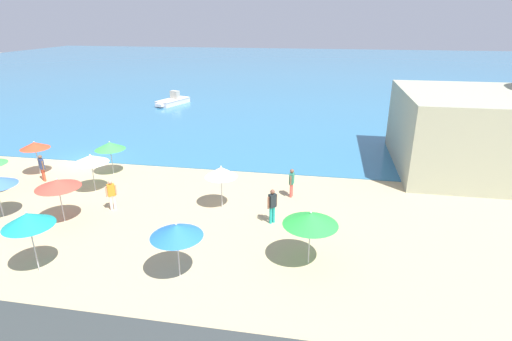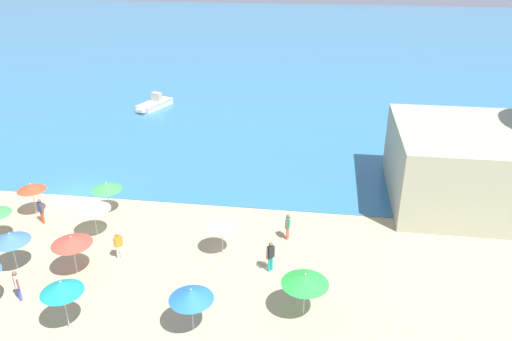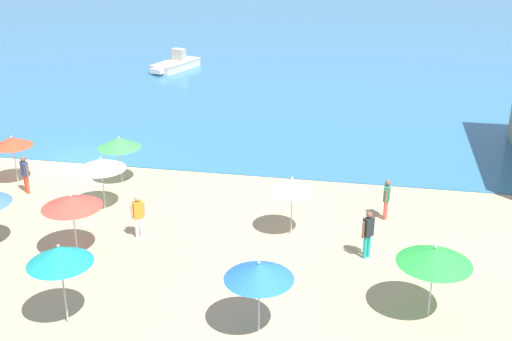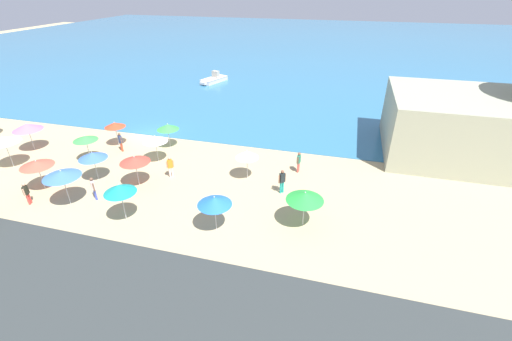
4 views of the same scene
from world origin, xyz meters
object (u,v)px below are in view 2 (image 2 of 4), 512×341
object	(u,v)px
beach_umbrella_5	(191,295)
bather_4	(41,210)
bather_1	(288,225)
beach_umbrella_6	(71,241)
bather_2	(118,244)
beach_umbrella_15	(107,186)
bather_5	(17,284)
beach_umbrella_13	(305,279)
beach_umbrella_14	(222,222)
skiff_nearshore	(154,104)
beach_umbrella_0	(10,238)
bather_0	(271,255)
beach_umbrella_2	(93,206)
beach_umbrella_10	(31,187)
beach_umbrella_12	(61,287)

from	to	relation	value
beach_umbrella_5	bather_4	bearing A→B (deg)	146.11
beach_umbrella_5	bather_1	world-z (taller)	beach_umbrella_5
beach_umbrella_6	bather_1	distance (m)	11.88
bather_4	beach_umbrella_6	bearing A→B (deg)	-45.60
bather_2	beach_umbrella_15	bearing A→B (deg)	118.57
beach_umbrella_15	bather_5	distance (m)	8.90
beach_umbrella_6	bather_5	world-z (taller)	beach_umbrella_6
beach_umbrella_13	beach_umbrella_14	bearing A→B (deg)	137.21
beach_umbrella_5	bather_5	distance (m)	9.07
bather_4	bather_5	distance (m)	7.44
bather_5	skiff_nearshore	bearing A→B (deg)	96.09
beach_umbrella_0	bather_0	xyz separation A→B (m)	(13.49, 1.75, -0.96)
beach_umbrella_2	bather_4	bearing A→B (deg)	167.64
beach_umbrella_0	bather_5	world-z (taller)	beach_umbrella_0
beach_umbrella_10	beach_umbrella_12	world-z (taller)	beach_umbrella_12
bather_5	beach_umbrella_12	bearing A→B (deg)	-24.41
bather_0	bather_1	size ratio (longest dim) A/B	1.07
beach_umbrella_10	beach_umbrella_15	size ratio (longest dim) A/B	1.01
beach_umbrella_6	beach_umbrella_12	distance (m)	4.21
skiff_nearshore	bather_4	bearing A→B (deg)	-88.66
beach_umbrella_0	bather_4	xyz separation A→B (m)	(-1.08, 4.63, -1.02)
beach_umbrella_15	skiff_nearshore	distance (m)	21.73
bather_2	bather_4	size ratio (longest dim) A/B	1.00
beach_umbrella_10	beach_umbrella_15	distance (m)	4.68
beach_umbrella_14	skiff_nearshore	size ratio (longest dim) A/B	0.50
beach_umbrella_5	bather_2	distance (m)	7.41
beach_umbrella_2	bather_2	world-z (taller)	beach_umbrella_2
beach_umbrella_0	bather_1	distance (m)	15.02
bather_0	beach_umbrella_2	bearing A→B (deg)	169.23
bather_4	beach_umbrella_14	bearing A→B (deg)	-7.95
beach_umbrella_14	beach_umbrella_5	bearing A→B (deg)	-90.88
bather_1	beach_umbrella_13	bearing A→B (deg)	-78.55
bather_4	skiff_nearshore	xyz separation A→B (m)	(-0.54, 23.15, -0.50)
beach_umbrella_10	beach_umbrella_13	world-z (taller)	beach_umbrella_13
beach_umbrella_0	beach_umbrella_6	distance (m)	3.36
beach_umbrella_0	beach_umbrella_15	bearing A→B (deg)	68.97
beach_umbrella_5	bather_0	bearing A→B (deg)	59.15
bather_2	bather_4	xyz separation A→B (m)	(-6.18, 2.92, -0.00)
beach_umbrella_12	beach_umbrella_13	distance (m)	10.80
beach_umbrella_13	skiff_nearshore	size ratio (longest dim) A/B	0.50
bather_1	bather_5	xyz separation A→B (m)	(-12.55, -7.28, 0.01)
beach_umbrella_14	beach_umbrella_15	distance (m)	8.87
bather_0	bather_2	distance (m)	8.39
beach_umbrella_6	beach_umbrella_10	size ratio (longest dim) A/B	1.04
beach_umbrella_15	beach_umbrella_14	bearing A→B (deg)	-23.25
beach_umbrella_0	skiff_nearshore	bearing A→B (deg)	93.35
beach_umbrella_5	skiff_nearshore	distance (m)	33.31
bather_2	beach_umbrella_12	bearing A→B (deg)	-92.08
beach_umbrella_5	bather_2	xyz separation A→B (m)	(-5.45, 4.90, -1.08)
beach_umbrella_10	bather_0	xyz separation A→B (m)	(15.59, -3.85, -0.94)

